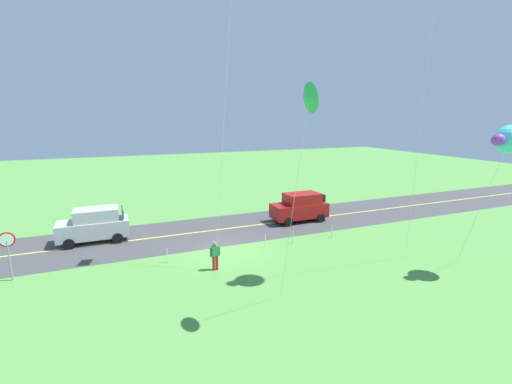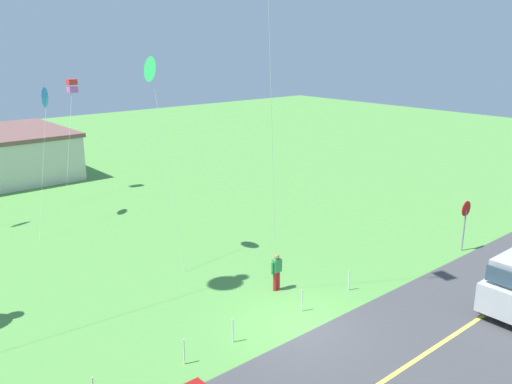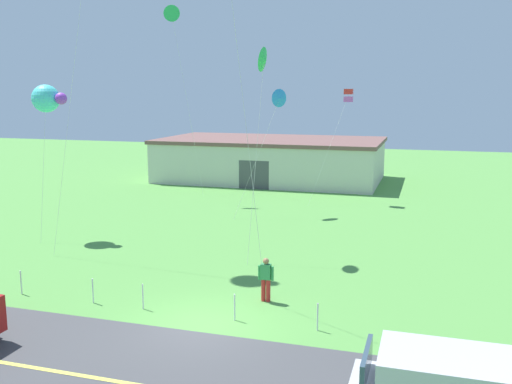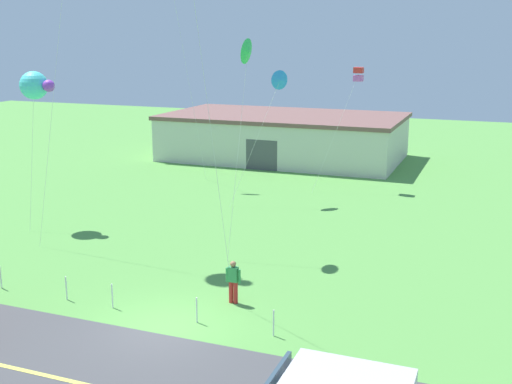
{
  "view_description": "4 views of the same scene",
  "coord_description": "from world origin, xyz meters",
  "px_view_note": "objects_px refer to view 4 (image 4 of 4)",
  "views": [
    {
      "loc": [
        6.24,
        20.09,
        8.14
      ],
      "look_at": [
        -0.73,
        3.34,
        4.29
      ],
      "focal_mm": 24.87,
      "sensor_mm": 36.0,
      "label": 1
    },
    {
      "loc": [
        -12.31,
        -12.08,
        10.0
      ],
      "look_at": [
        0.47,
        2.92,
        4.36
      ],
      "focal_mm": 37.21,
      "sensor_mm": 36.0,
      "label": 2
    },
    {
      "loc": [
        6.74,
        -16.03,
        7.41
      ],
      "look_at": [
        0.81,
        3.32,
        3.84
      ],
      "focal_mm": 40.03,
      "sensor_mm": 36.0,
      "label": 3
    },
    {
      "loc": [
        9.96,
        -17.15,
        9.41
      ],
      "look_at": [
        1.38,
        4.93,
        3.63
      ],
      "focal_mm": 44.78,
      "sensor_mm": 36.0,
      "label": 4
    }
  ],
  "objects_px": {
    "kite_pink_drift": "(248,52)",
    "kite_orange_near": "(280,80)",
    "kite_blue_mid": "(358,75)",
    "kite_yellow_high": "(35,85)",
    "warehouse_distant": "(284,136)",
    "person_adult_near": "(233,280)"
  },
  "relations": [
    {
      "from": "kite_pink_drift",
      "to": "kite_orange_near",
      "type": "bearing_deg",
      "value": 100.16
    },
    {
      "from": "kite_blue_mid",
      "to": "kite_yellow_high",
      "type": "height_order",
      "value": "kite_yellow_high"
    },
    {
      "from": "kite_blue_mid",
      "to": "kite_yellow_high",
      "type": "xyz_separation_m",
      "value": [
        -13.26,
        -13.77,
        -0.07
      ]
    },
    {
      "from": "kite_orange_near",
      "to": "warehouse_distant",
      "type": "xyz_separation_m",
      "value": [
        -4.02,
        12.66,
        -5.24
      ]
    },
    {
      "from": "person_adult_near",
      "to": "kite_blue_mid",
      "type": "distance_m",
      "value": 20.81
    },
    {
      "from": "kite_yellow_high",
      "to": "warehouse_distant",
      "type": "xyz_separation_m",
      "value": [
        5.81,
        21.52,
        -5.3
      ]
    },
    {
      "from": "person_adult_near",
      "to": "kite_orange_near",
      "type": "distance_m",
      "value": 16.5
    },
    {
      "from": "kite_yellow_high",
      "to": "person_adult_near",
      "type": "bearing_deg",
      "value": -24.57
    },
    {
      "from": "kite_blue_mid",
      "to": "warehouse_distant",
      "type": "height_order",
      "value": "kite_blue_mid"
    },
    {
      "from": "kite_pink_drift",
      "to": "kite_yellow_high",
      "type": "bearing_deg",
      "value": -179.8
    },
    {
      "from": "person_adult_near",
      "to": "warehouse_distant",
      "type": "relative_size",
      "value": 0.09
    },
    {
      "from": "kite_orange_near",
      "to": "kite_yellow_high",
      "type": "bearing_deg",
      "value": -137.98
    },
    {
      "from": "kite_yellow_high",
      "to": "kite_orange_near",
      "type": "xyz_separation_m",
      "value": [
        9.83,
        8.86,
        -0.06
      ]
    },
    {
      "from": "kite_pink_drift",
      "to": "warehouse_distant",
      "type": "distance_m",
      "value": 23.28
    },
    {
      "from": "person_adult_near",
      "to": "kite_pink_drift",
      "type": "height_order",
      "value": "kite_pink_drift"
    },
    {
      "from": "kite_orange_near",
      "to": "warehouse_distant",
      "type": "distance_m",
      "value": 14.28
    },
    {
      "from": "kite_blue_mid",
      "to": "kite_yellow_high",
      "type": "relative_size",
      "value": 0.98
    },
    {
      "from": "kite_blue_mid",
      "to": "kite_pink_drift",
      "type": "height_order",
      "value": "kite_pink_drift"
    },
    {
      "from": "kite_yellow_high",
      "to": "warehouse_distant",
      "type": "distance_m",
      "value": 22.91
    },
    {
      "from": "kite_yellow_high",
      "to": "kite_pink_drift",
      "type": "distance_m",
      "value": 11.54
    },
    {
      "from": "person_adult_near",
      "to": "kite_yellow_high",
      "type": "bearing_deg",
      "value": -56.88
    },
    {
      "from": "kite_pink_drift",
      "to": "kite_orange_near",
      "type": "relative_size",
      "value": 1.24
    }
  ]
}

